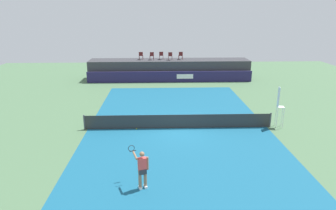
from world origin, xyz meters
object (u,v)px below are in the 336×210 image
at_px(umpire_chair, 279,104).
at_px(tennis_ball, 137,129).
at_px(spectator_chair_left, 152,56).
at_px(tennis_player, 142,168).
at_px(spectator_chair_far_left, 141,55).
at_px(net_post_far, 270,120).
at_px(spectator_chair_center, 161,55).
at_px(net_post_near, 84,122).
at_px(spectator_chair_right, 170,56).
at_px(spectator_chair_far_right, 181,55).

xyz_separation_m(umpire_chair, tennis_ball, (-9.47, -0.14, -1.55)).
xyz_separation_m(spectator_chair_left, tennis_player, (-0.08, -22.22, -1.73)).
bearing_deg(umpire_chair, tennis_ball, -179.17).
height_order(spectator_chair_far_left, net_post_far, spectator_chair_far_left).
bearing_deg(umpire_chair, spectator_chair_center, 116.17).
relative_size(spectator_chair_far_left, net_post_near, 0.89).
xyz_separation_m(spectator_chair_center, net_post_near, (-5.29, -15.48, -2.19)).
bearing_deg(umpire_chair, spectator_chair_far_left, 122.74).
relative_size(spectator_chair_far_left, spectator_chair_right, 1.00).
bearing_deg(spectator_chair_right, net_post_near, -112.68).
bearing_deg(spectator_chair_left, spectator_chair_center, 14.32).
bearing_deg(umpire_chair, tennis_player, -141.21).
bearing_deg(umpire_chair, net_post_far, -178.17).
bearing_deg(tennis_player, spectator_chair_right, 84.44).
bearing_deg(spectator_chair_center, net_post_near, -108.87).
distance_m(net_post_near, tennis_player, 8.16).
distance_m(spectator_chair_center, net_post_far, 17.17).
bearing_deg(spectator_chair_left, tennis_player, -90.20).
bearing_deg(tennis_player, spectator_chair_far_right, 81.51).
xyz_separation_m(umpire_chair, tennis_player, (-8.75, -7.03, -0.63)).
bearing_deg(spectator_chair_right, net_post_far, -67.91).
distance_m(spectator_chair_far_right, umpire_chair, 16.29).
bearing_deg(net_post_near, spectator_chair_far_right, 64.01).
height_order(net_post_far, tennis_ball, net_post_far).
bearing_deg(spectator_chair_far_left, net_post_far, -58.60).
xyz_separation_m(spectator_chair_far_right, umpire_chair, (5.41, -15.33, -1.11)).
bearing_deg(spectator_chair_left, net_post_near, -105.51).
height_order(net_post_near, net_post_far, same).
distance_m(umpire_chair, tennis_player, 11.24).
relative_size(spectator_chair_far_left, tennis_player, 0.50).
bearing_deg(net_post_near, spectator_chair_right, 67.32).
relative_size(spectator_chair_far_right, umpire_chair, 0.32).
distance_m(net_post_far, tennis_ball, 8.99).
xyz_separation_m(spectator_chair_center, net_post_far, (7.11, -15.48, -2.19)).
bearing_deg(net_post_near, spectator_chair_far_left, 78.99).
height_order(spectator_chair_far_left, spectator_chair_left, same).
distance_m(spectator_chair_center, net_post_near, 16.51).
xyz_separation_m(net_post_near, tennis_player, (4.14, -7.02, 0.46)).
relative_size(spectator_chair_center, net_post_far, 0.89).
relative_size(spectator_chair_far_right, tennis_player, 0.50).
distance_m(spectator_chair_far_left, umpire_chair, 18.33).
bearing_deg(spectator_chair_center, umpire_chair, -63.83).
bearing_deg(tennis_player, spectator_chair_far_left, 92.93).
height_order(spectator_chair_far_left, net_post_near, spectator_chair_far_left).
relative_size(net_post_far, tennis_ball, 14.71).
relative_size(net_post_far, tennis_player, 0.56).
relative_size(spectator_chair_far_left, umpire_chair, 0.32).
bearing_deg(tennis_player, net_post_near, 120.56).
height_order(spectator_chair_far_left, tennis_player, spectator_chair_far_left).
bearing_deg(spectator_chair_center, spectator_chair_right, -23.08).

